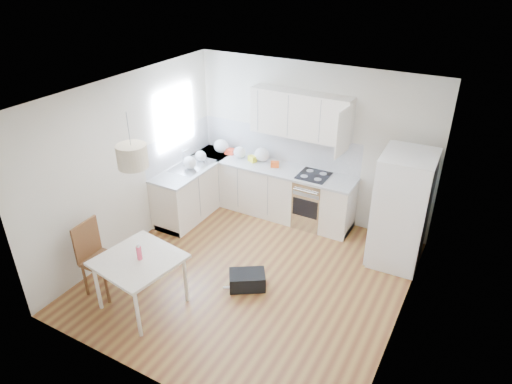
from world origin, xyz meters
TOP-DOWN VIEW (x-y plane):
  - floor at (0.00, 0.00)m, footprint 4.20×4.20m
  - ceiling at (0.00, 0.00)m, footprint 4.20×4.20m
  - wall_back at (0.00, 2.10)m, footprint 4.20×0.00m
  - wall_left at (-2.10, 0.00)m, footprint 0.00×4.20m
  - wall_right at (2.10, 0.00)m, footprint 0.00×4.20m
  - window_glassblock at (-2.09, 1.15)m, footprint 0.02×1.00m
  - cabinets_back at (-0.60, 1.80)m, footprint 3.00×0.60m
  - cabinets_left at (-1.80, 1.20)m, footprint 0.60×1.80m
  - counter_back at (-0.60, 1.80)m, footprint 3.02×0.64m
  - counter_left at (-1.80, 1.20)m, footprint 0.64×1.82m
  - backsplash_back at (-0.60, 2.09)m, footprint 3.00×0.01m
  - backsplash_left at (-2.09, 1.20)m, footprint 0.01×1.80m
  - upper_cabinets at (-0.15, 1.94)m, footprint 1.70×0.32m
  - range_oven at (0.20, 1.80)m, footprint 0.50×0.61m
  - sink at (-1.80, 1.15)m, footprint 0.50×0.80m
  - refrigerator at (1.74, 1.48)m, footprint 0.88×0.91m
  - dining_table at (-0.96, -1.20)m, footprint 1.09×1.09m
  - dining_chair at (-1.61, -1.23)m, footprint 0.47×0.47m
  - drink_bottle at (-0.93, -1.19)m, footprint 0.07×0.07m
  - gym_bag at (0.08, -0.22)m, footprint 0.60×0.55m
  - pendant_lamp at (-0.87, -1.14)m, footprint 0.44×0.44m
  - grocery_bag_a at (-1.67, 1.88)m, footprint 0.28×0.24m
  - grocery_bag_b at (-1.25, 1.84)m, footprint 0.23×0.20m
  - grocery_bag_c at (-0.83, 1.90)m, footprint 0.28×0.24m
  - grocery_bag_d at (-1.79, 1.40)m, footprint 0.20×0.17m
  - grocery_bag_e at (-1.77, 1.04)m, footprint 0.24×0.20m
  - snack_orange at (-0.52, 1.80)m, footprint 0.17×0.14m
  - snack_yellow at (-0.97, 1.81)m, footprint 0.17×0.14m
  - snack_red at (-1.50, 1.89)m, footprint 0.17×0.11m

SIDE VIEW (x-z plane):
  - floor at x=0.00m, z-range 0.00..0.00m
  - gym_bag at x=0.08m, z-range 0.00..0.23m
  - cabinets_back at x=-0.60m, z-range 0.00..0.88m
  - cabinets_left at x=-1.80m, z-range 0.00..0.88m
  - range_oven at x=0.20m, z-range 0.00..0.88m
  - dining_chair at x=-1.61m, z-range 0.00..1.06m
  - dining_table at x=-0.96m, z-range 0.30..1.05m
  - drink_bottle at x=-0.93m, z-range 0.75..0.98m
  - refrigerator at x=1.74m, z-range 0.00..1.75m
  - counter_back at x=-0.60m, z-range 0.88..0.92m
  - counter_left at x=-1.80m, z-range 0.88..0.92m
  - sink at x=-1.80m, z-range 0.84..0.99m
  - snack_orange at x=-0.52m, z-range 0.92..1.02m
  - snack_yellow at x=-0.97m, z-range 0.92..1.02m
  - snack_red at x=-1.50m, z-range 0.92..1.03m
  - grocery_bag_d at x=-1.79m, z-range 0.92..1.10m
  - grocery_bag_b at x=-1.25m, z-range 0.92..1.13m
  - grocery_bag_e at x=-1.77m, z-range 0.92..1.14m
  - grocery_bag_c at x=-0.83m, z-range 0.92..1.17m
  - grocery_bag_a at x=-1.67m, z-range 0.92..1.18m
  - backsplash_back at x=-0.60m, z-range 0.92..1.50m
  - backsplash_left at x=-2.09m, z-range 0.92..1.50m
  - wall_back at x=0.00m, z-range -0.75..3.45m
  - wall_left at x=-2.10m, z-range -0.75..3.45m
  - wall_right at x=2.10m, z-range -0.75..3.45m
  - window_glassblock at x=-2.09m, z-range 1.25..2.25m
  - upper_cabinets at x=-0.15m, z-range 1.50..2.25m
  - pendant_lamp at x=-0.87m, z-range 2.04..2.32m
  - ceiling at x=0.00m, z-range 2.70..2.70m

